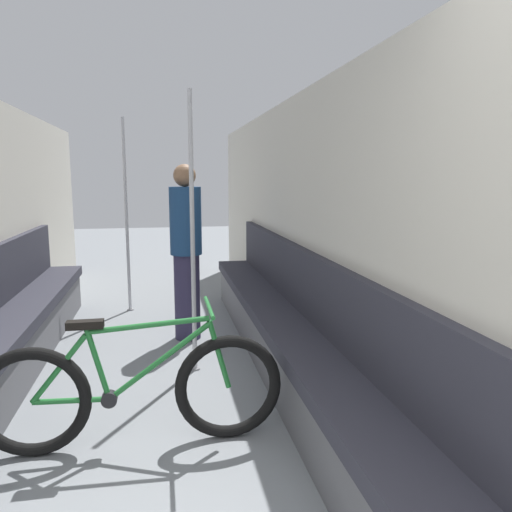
{
  "coord_description": "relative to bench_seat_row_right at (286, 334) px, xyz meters",
  "views": [
    {
      "loc": [
        0.13,
        -0.62,
        1.56
      ],
      "look_at": [
        0.76,
        2.71,
        1.02
      ],
      "focal_mm": 35.0,
      "sensor_mm": 36.0,
      "label": 1
    }
  ],
  "objects": [
    {
      "name": "grab_pole_far",
      "position": [
        -1.33,
        2.21,
        0.75
      ],
      "size": [
        0.08,
        0.08,
        2.22
      ],
      "color": "gray",
      "rests_on": "ground"
    },
    {
      "name": "passenger_standing",
      "position": [
        -0.72,
        1.05,
        0.53
      ],
      "size": [
        0.3,
        0.3,
        1.68
      ],
      "rotation": [
        0.0,
        0.0,
        -3.08
      ],
      "color": "#332D4C",
      "rests_on": "ground"
    },
    {
      "name": "wall_right",
      "position": [
        0.23,
        0.03,
        0.79
      ],
      "size": [
        0.1,
        9.38,
        2.24
      ],
      "primitive_type": "cube",
      "color": "beige",
      "rests_on": "ground"
    },
    {
      "name": "grab_pole_near",
      "position": [
        -0.7,
        0.23,
        0.75
      ],
      "size": [
        0.08,
        0.08,
        2.22
      ],
      "color": "gray",
      "rests_on": "ground"
    },
    {
      "name": "bicycle",
      "position": [
        -1.13,
        -0.89,
        0.0
      ],
      "size": [
        1.74,
        0.46,
        0.83
      ],
      "rotation": [
        0.0,
        0.0,
        0.3
      ],
      "color": "black",
      "rests_on": "ground"
    },
    {
      "name": "bench_seat_row_right",
      "position": [
        0.0,
        0.0,
        0.0
      ],
      "size": [
        0.43,
        5.06,
        1.0
      ],
      "color": "#5B5B60",
      "rests_on": "ground"
    }
  ]
}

